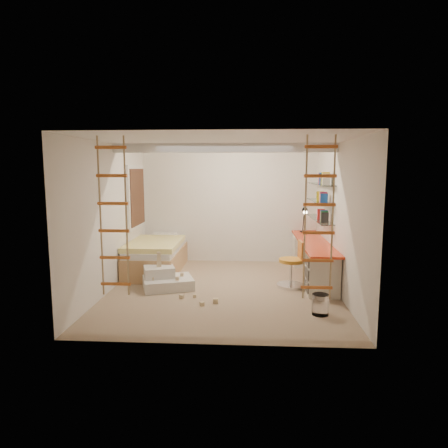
# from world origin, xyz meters

# --- Properties ---
(floor) EXTENTS (4.50, 4.50, 0.00)m
(floor) POSITION_xyz_m (0.00, 0.00, 0.00)
(floor) COLOR #987962
(floor) RESTS_ON ground
(ceiling_beam) EXTENTS (4.00, 0.18, 0.16)m
(ceiling_beam) POSITION_xyz_m (0.00, 0.30, 2.52)
(ceiling_beam) COLOR white
(ceiling_beam) RESTS_ON ceiling
(window_frame) EXTENTS (0.06, 1.15, 1.35)m
(window_frame) POSITION_xyz_m (-1.97, 1.50, 1.55)
(window_frame) COLOR white
(window_frame) RESTS_ON wall_left
(window_blind) EXTENTS (0.02, 1.00, 1.20)m
(window_blind) POSITION_xyz_m (-1.93, 1.50, 1.55)
(window_blind) COLOR #4C2D1E
(window_blind) RESTS_ON window_frame
(rope_ladder_left) EXTENTS (0.41, 0.04, 2.13)m
(rope_ladder_left) POSITION_xyz_m (-1.35, -1.75, 1.52)
(rope_ladder_left) COLOR #CC6322
(rope_ladder_left) RESTS_ON ceiling
(rope_ladder_right) EXTENTS (0.41, 0.04, 2.13)m
(rope_ladder_right) POSITION_xyz_m (1.35, -1.75, 1.52)
(rope_ladder_right) COLOR #D15F23
(rope_ladder_right) RESTS_ON ceiling
(waste_bin) EXTENTS (0.25, 0.25, 0.31)m
(waste_bin) POSITION_xyz_m (1.52, -1.14, 0.16)
(waste_bin) COLOR white
(waste_bin) RESTS_ON floor
(desk) EXTENTS (0.56, 2.80, 0.75)m
(desk) POSITION_xyz_m (1.72, 0.86, 0.40)
(desk) COLOR #F0401C
(desk) RESTS_ON floor
(shelves) EXTENTS (0.25, 1.80, 0.71)m
(shelves) POSITION_xyz_m (1.87, 1.13, 1.50)
(shelves) COLOR white
(shelves) RESTS_ON wall_right
(bed) EXTENTS (1.02, 2.00, 0.69)m
(bed) POSITION_xyz_m (-1.48, 1.23, 0.33)
(bed) COLOR #AD7F51
(bed) RESTS_ON floor
(task_lamp) EXTENTS (0.14, 0.36, 0.57)m
(task_lamp) POSITION_xyz_m (1.67, 1.82, 1.14)
(task_lamp) COLOR black
(task_lamp) RESTS_ON desk
(swivel_chair) EXTENTS (0.55, 0.55, 0.85)m
(swivel_chair) POSITION_xyz_m (1.25, 0.25, 0.31)
(swivel_chair) COLOR orange
(swivel_chair) RESTS_ON floor
(play_platform) EXTENTS (1.04, 0.92, 0.39)m
(play_platform) POSITION_xyz_m (-1.05, 0.05, 0.15)
(play_platform) COLOR silver
(play_platform) RESTS_ON floor
(toy_blocks) EXTENTS (1.24, 1.09, 0.66)m
(toy_blocks) POSITION_xyz_m (-0.79, -0.24, 0.25)
(toy_blocks) COLOR #CCB284
(toy_blocks) RESTS_ON floor
(books) EXTENTS (0.14, 0.58, 0.92)m
(books) POSITION_xyz_m (1.87, 1.13, 1.64)
(books) COLOR #262626
(books) RESTS_ON shelves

